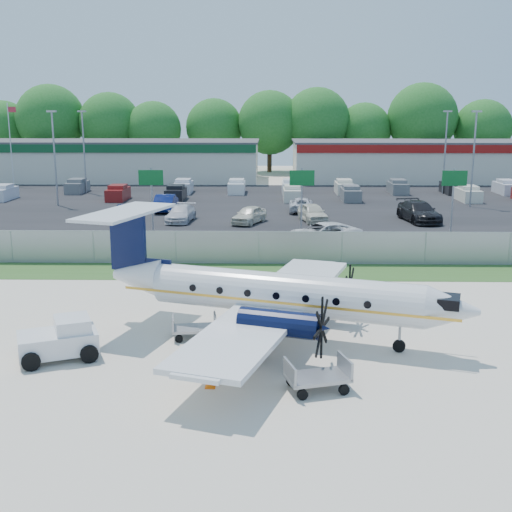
{
  "coord_description": "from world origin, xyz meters",
  "views": [
    {
      "loc": [
        0.59,
        -23.72,
        9.04
      ],
      "look_at": [
        0.0,
        6.0,
        2.3
      ],
      "focal_mm": 45.0,
      "sensor_mm": 36.0,
      "label": 1
    }
  ],
  "objects_px": {
    "aircraft": "(277,293)",
    "baggage_cart_near": "(194,328)",
    "baggage_cart_far": "(317,376)",
    "pushback_tug": "(61,339)"
  },
  "relations": [
    {
      "from": "aircraft",
      "to": "baggage_cart_near",
      "type": "bearing_deg",
      "value": -178.56
    },
    {
      "from": "baggage_cart_far",
      "to": "aircraft",
      "type": "bearing_deg",
      "value": 104.32
    },
    {
      "from": "aircraft",
      "to": "pushback_tug",
      "type": "xyz_separation_m",
      "value": [
        -8.07,
        -2.33,
        -1.16
      ]
    },
    {
      "from": "baggage_cart_near",
      "to": "baggage_cart_far",
      "type": "relative_size",
      "value": 0.84
    },
    {
      "from": "baggage_cart_near",
      "to": "baggage_cart_far",
      "type": "xyz_separation_m",
      "value": [
        4.64,
        -4.95,
        0.06
      ]
    },
    {
      "from": "aircraft",
      "to": "baggage_cart_near",
      "type": "height_order",
      "value": "aircraft"
    },
    {
      "from": "aircraft",
      "to": "baggage_cart_near",
      "type": "relative_size",
      "value": 8.26
    },
    {
      "from": "aircraft",
      "to": "baggage_cart_far",
      "type": "relative_size",
      "value": 6.93
    },
    {
      "from": "aircraft",
      "to": "baggage_cart_far",
      "type": "distance_m",
      "value": 5.38
    },
    {
      "from": "pushback_tug",
      "to": "aircraft",
      "type": "bearing_deg",
      "value": 16.08
    }
  ]
}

